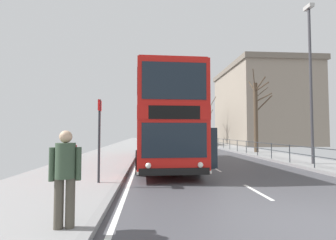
% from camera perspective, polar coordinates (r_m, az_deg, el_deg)
% --- Properties ---
extents(ground, '(15.80, 140.00, 0.20)m').
position_cam_1_polar(ground, '(5.78, 23.61, -20.34)').
color(ground, '#434349').
extents(double_decker_bus_main, '(3.53, 11.29, 4.55)m').
position_cam_1_polar(double_decker_bus_main, '(14.22, -1.32, -0.47)').
color(double_decker_bus_main, red).
rests_on(double_decker_bus_main, ground).
extents(background_bus_far_lane, '(2.88, 10.95, 3.03)m').
position_cam_1_polar(background_bus_far_lane, '(37.12, 5.31, -2.99)').
color(background_bus_far_lane, white).
rests_on(background_bus_far_lane, ground).
extents(pedestrian_railing_far_kerb, '(0.05, 26.97, 0.98)m').
position_cam_1_polar(pedestrian_railing_far_kerb, '(20.11, 18.41, -5.48)').
color(pedestrian_railing_far_kerb, '#2D3338').
rests_on(pedestrian_railing_far_kerb, ground).
extents(pedestrian_with_backpack, '(0.55, 0.56, 1.69)m').
position_cam_1_polar(pedestrian_with_backpack, '(4.87, -22.21, -10.52)').
color(pedestrian_with_backpack, '#4C473D').
rests_on(pedestrian_with_backpack, ground).
extents(bus_stop_sign_near, '(0.08, 0.44, 2.76)m').
position_cam_1_polar(bus_stop_sign_near, '(8.69, -15.32, -2.49)').
color(bus_stop_sign_near, '#2D2D33').
rests_on(bus_stop_sign_near, ground).
extents(street_lamp_far_side, '(0.28, 0.60, 8.60)m').
position_cam_1_polar(street_lamp_far_side, '(15.82, 29.60, 9.48)').
color(street_lamp_far_side, '#38383D').
rests_on(street_lamp_far_side, ground).
extents(bare_tree_far_00, '(2.42, 2.37, 6.75)m').
position_cam_1_polar(bare_tree_far_00, '(22.46, 19.39, 1.32)').
color(bare_tree_far_00, '#4C3D2D').
rests_on(bare_tree_far_00, ground).
extents(bare_tree_far_01, '(1.85, 3.54, 7.02)m').
position_cam_1_polar(bare_tree_far_01, '(38.58, 9.15, -0.86)').
color(bare_tree_far_01, brown).
rests_on(bare_tree_far_01, ground).
extents(background_building_00, '(10.88, 15.30, 11.56)m').
position_cam_1_polar(background_building_00, '(40.64, 20.42, 3.05)').
color(background_building_00, gray).
rests_on(background_building_00, ground).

